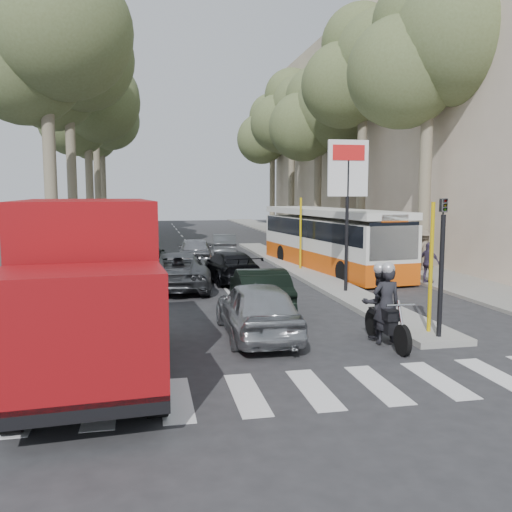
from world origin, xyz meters
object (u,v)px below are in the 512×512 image
(red_truck, at_px, (87,284))
(city_bus, at_px, (329,238))
(dark_hatchback, at_px, (260,291))
(motorcycle, at_px, (383,306))
(silver_hatchback, at_px, (257,309))

(red_truck, bearing_deg, city_bus, 49.79)
(dark_hatchback, xyz_separation_m, city_bus, (5.26, 8.65, 0.87))
(red_truck, distance_m, motorcycle, 7.05)
(city_bus, relative_size, motorcycle, 4.74)
(silver_hatchback, relative_size, red_truck, 0.64)
(dark_hatchback, bearing_deg, city_bus, -118.06)
(red_truck, bearing_deg, dark_hatchback, 42.82)
(red_truck, bearing_deg, silver_hatchback, 25.02)
(dark_hatchback, height_order, red_truck, red_truck)
(silver_hatchback, distance_m, motorcycle, 3.18)
(silver_hatchback, height_order, dark_hatchback, silver_hatchback)
(silver_hatchback, xyz_separation_m, motorcycle, (2.94, -1.19, 0.20))
(dark_hatchback, relative_size, city_bus, 0.37)
(red_truck, height_order, city_bus, red_truck)
(city_bus, bearing_deg, motorcycle, -110.16)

